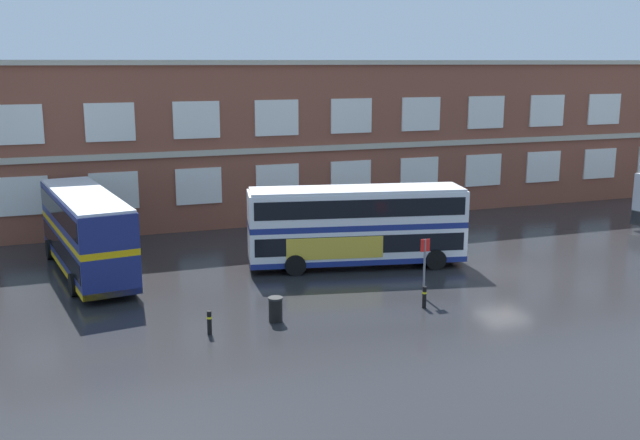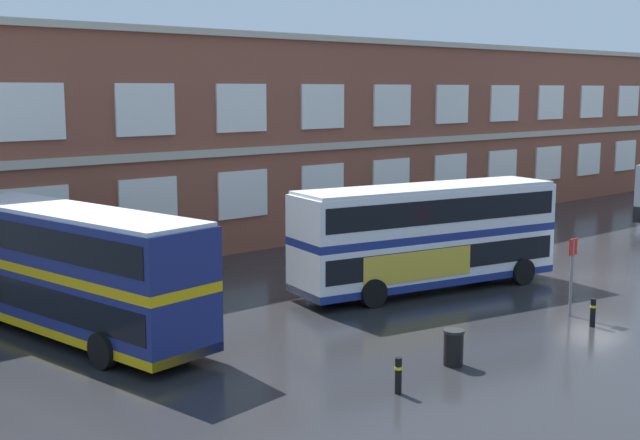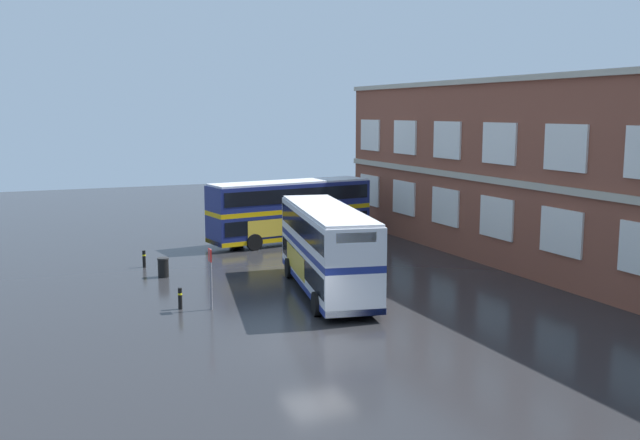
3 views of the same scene
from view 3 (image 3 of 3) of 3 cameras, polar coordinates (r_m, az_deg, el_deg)
ground_plane at (r=28.04m, az=3.63°, el=-9.16°), size 120.00×120.00×0.00m
double_decker_near at (r=47.09m, az=-2.38°, el=0.80°), size 4.14×11.26×4.07m
double_decker_middle at (r=33.97m, az=0.54°, el=-2.25°), size 11.29×4.69×4.07m
bus_stand_flag at (r=31.42m, az=-8.71°, el=-4.20°), size 0.44×0.10×2.70m
station_litter_bin at (r=38.26m, az=-12.39°, el=-3.71°), size 0.60×0.60×1.03m
safety_bollard_west at (r=40.88m, az=-13.85°, el=-3.01°), size 0.19×0.19×0.95m
safety_bollard_east at (r=32.00m, az=-11.09°, el=-6.13°), size 0.19×0.19×0.95m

